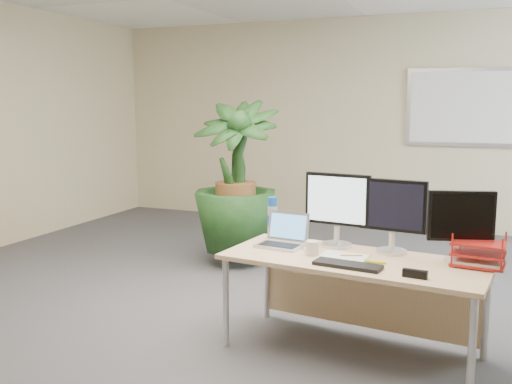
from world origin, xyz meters
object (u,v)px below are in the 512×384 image
at_px(monitor_left, 337,205).
at_px(monitor_right, 393,211).
at_px(floor_plant, 236,191).
at_px(laptop, 284,237).
at_px(desk, 357,274).

height_order(monitor_left, monitor_right, monitor_left).
bearing_deg(monitor_left, floor_plant, 135.48).
height_order(floor_plant, laptop, floor_plant).
bearing_deg(floor_plant, laptop, -55.03).
xyz_separation_m(monitor_left, monitor_right, (0.38, -0.04, -0.01)).
xyz_separation_m(floor_plant, monitor_right, (1.72, -1.36, 0.16)).
distance_m(monitor_right, laptop, 0.76).
bearing_deg(monitor_left, laptop, -163.27).
distance_m(desk, monitor_left, 0.49).
height_order(floor_plant, monitor_right, floor_plant).
height_order(monitor_right, laptop, monitor_right).
distance_m(floor_plant, laptop, 1.74).
relative_size(desk, floor_plant, 1.14).
height_order(monitor_left, laptop, monitor_left).
height_order(desk, floor_plant, floor_plant).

